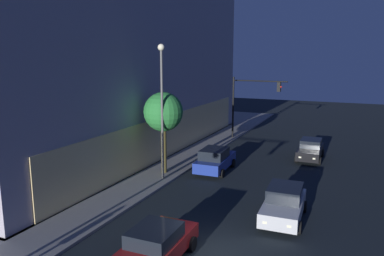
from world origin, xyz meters
The scene contains 8 objects.
modern_building centered at (13.71, 24.63, 8.58)m, with size 33.25×31.31×17.29m.
traffic_light_far_corner centered at (22.29, 4.85, 4.38)m, with size 0.50×5.48×6.17m.
street_lamp_sidewalk centered at (7.79, 6.79, 5.67)m, with size 0.44×0.44×8.94m.
sidewalk_tree centered at (8.99, 7.35, 4.46)m, with size 2.74×2.74×5.75m.
car_red centered at (-1.32, 2.08, 0.80)m, with size 4.07×2.20×1.56m.
car_silver centered at (4.95, -1.85, 0.85)m, with size 4.47×2.24×1.69m.
car_blue centered at (11.21, 4.31, 0.87)m, with size 4.62×2.25×1.73m.
car_black centered at (17.44, -1.66, 0.82)m, with size 4.39×2.02×1.63m.
Camera 1 is at (-13.58, -4.96, 8.27)m, focal length 34.94 mm.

